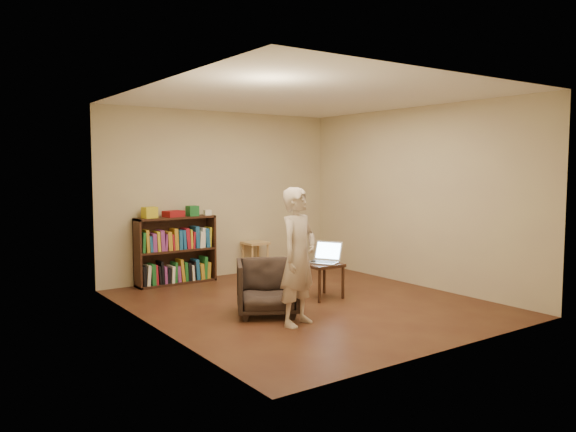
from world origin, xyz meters
TOP-DOWN VIEW (x-y plane):
  - floor at (0.00, 0.00)m, footprint 4.50×4.50m
  - ceiling at (0.00, 0.00)m, footprint 4.50×4.50m
  - wall_back at (0.00, 2.25)m, footprint 4.00×0.00m
  - wall_left at (-2.00, 0.00)m, footprint 0.00×4.50m
  - wall_right at (2.00, 0.00)m, footprint 0.00×4.50m
  - bookshelf at (-0.86, 2.09)m, footprint 1.20×0.30m
  - box_yellow at (-1.25, 2.09)m, footprint 0.22×0.18m
  - red_cloth at (-0.89, 2.07)m, footprint 0.31×0.26m
  - box_green at (-0.59, 2.06)m, footprint 0.16×0.16m
  - box_white at (-0.34, 2.06)m, footprint 0.11×0.11m
  - stool at (0.50, 2.03)m, footprint 0.37×0.37m
  - armchair at (-0.71, -0.19)m, footprint 0.95×0.96m
  - side_table at (0.35, 0.11)m, footprint 0.45×0.45m
  - laptop at (0.41, 0.13)m, footprint 0.51×0.51m
  - person at (-0.66, -0.74)m, footprint 0.64×0.53m

SIDE VIEW (x-z plane):
  - floor at x=0.00m, z-range 0.00..0.00m
  - armchair at x=-0.71m, z-range 0.00..0.65m
  - side_table at x=0.35m, z-range 0.15..0.62m
  - stool at x=0.50m, z-range 0.16..0.69m
  - bookshelf at x=-0.86m, z-range -0.06..0.94m
  - laptop at x=0.41m, z-range 0.39..0.66m
  - person at x=-0.66m, z-range 0.00..1.51m
  - box_white at x=-0.34m, z-range 1.00..1.08m
  - red_cloth at x=-0.89m, z-range 1.00..1.09m
  - box_green at x=-0.59m, z-range 1.00..1.15m
  - box_yellow at x=-1.25m, z-range 1.00..1.16m
  - wall_back at x=0.00m, z-range -0.70..3.30m
  - wall_left at x=-2.00m, z-range -0.95..3.55m
  - wall_right at x=2.00m, z-range -0.95..3.55m
  - ceiling at x=0.00m, z-range 2.60..2.60m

